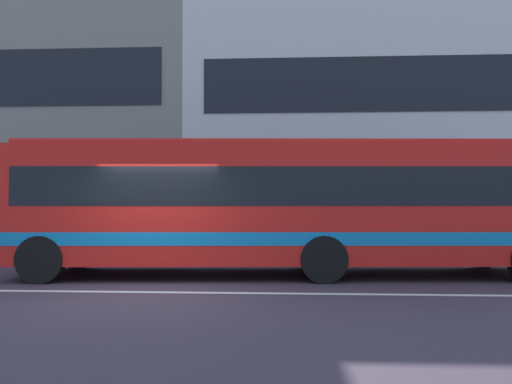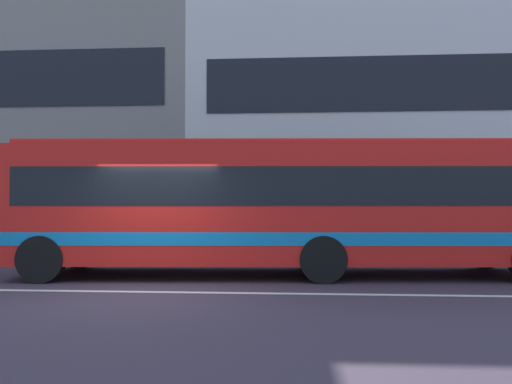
# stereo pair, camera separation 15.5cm
# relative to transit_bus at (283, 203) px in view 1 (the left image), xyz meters

# --- Properties ---
(ground_plane) EXTENTS (160.00, 160.00, 0.00)m
(ground_plane) POSITION_rel_transit_bus_xyz_m (-2.62, -2.39, -1.70)
(ground_plane) COLOR #3F333F
(lane_centre_line) EXTENTS (60.00, 0.16, 0.01)m
(lane_centre_line) POSITION_rel_transit_bus_xyz_m (-2.62, -2.39, -1.69)
(lane_centre_line) COLOR silver
(lane_centre_line) RESTS_ON ground_plane
(apartment_block_left) EXTENTS (21.28, 11.51, 11.78)m
(apartment_block_left) POSITION_rel_transit_bus_xyz_m (-14.70, 13.85, 4.19)
(apartment_block_left) COLOR gray
(apartment_block_left) RESTS_ON ground_plane
(apartment_block_right) EXTENTS (22.00, 11.51, 11.01)m
(apartment_block_right) POSITION_rel_transit_bus_xyz_m (6.94, 13.85, 3.81)
(apartment_block_right) COLOR silver
(apartment_block_right) RESTS_ON ground_plane
(transit_bus) EXTENTS (12.48, 3.31, 3.07)m
(transit_bus) POSITION_rel_transit_bus_xyz_m (0.00, 0.00, 0.00)
(transit_bus) COLOR red
(transit_bus) RESTS_ON ground_plane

